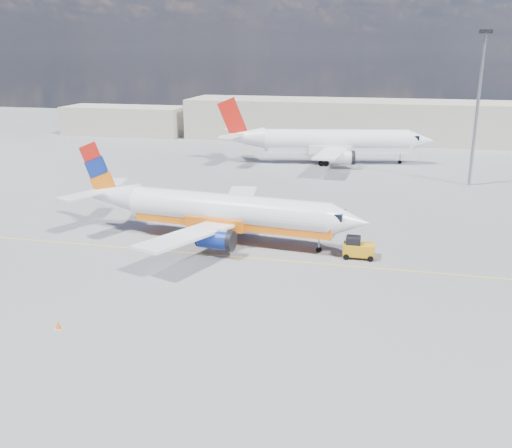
% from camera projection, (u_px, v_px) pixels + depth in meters
% --- Properties ---
extents(ground, '(240.00, 240.00, 0.00)m').
position_uv_depth(ground, '(243.00, 270.00, 48.04)').
color(ground, slate).
rests_on(ground, ground).
extents(taxi_line, '(70.00, 0.15, 0.01)m').
position_uv_depth(taxi_line, '(251.00, 258.00, 50.83)').
color(taxi_line, yellow).
rests_on(taxi_line, ground).
extents(terminal_main, '(70.00, 14.00, 8.00)m').
position_uv_depth(terminal_main, '(358.00, 120.00, 115.59)').
color(terminal_main, '#A9A291').
rests_on(terminal_main, ground).
extents(terminal_annex, '(26.00, 10.00, 6.00)m').
position_uv_depth(terminal_annex, '(125.00, 120.00, 123.96)').
color(terminal_annex, '#A9A291').
rests_on(terminal_annex, ground).
extents(main_jet, '(29.86, 23.49, 9.05)m').
position_uv_depth(main_jet, '(219.00, 211.00, 54.56)').
color(main_jet, white).
rests_on(main_jet, ground).
extents(second_jet, '(35.08, 27.12, 10.58)m').
position_uv_depth(second_jet, '(329.00, 142.00, 92.04)').
color(second_jet, white).
rests_on(second_jet, ground).
extents(gse_tug, '(2.77, 1.73, 1.96)m').
position_uv_depth(gse_tug, '(358.00, 248.00, 50.64)').
color(gse_tug, black).
rests_on(gse_tug, ground).
extents(traffic_cone, '(0.42, 0.42, 0.59)m').
position_uv_depth(traffic_cone, '(58.00, 325.00, 37.86)').
color(traffic_cone, white).
rests_on(traffic_cone, ground).
extents(floodlight_mast, '(1.48, 1.48, 20.23)m').
position_uv_depth(floodlight_mast, '(479.00, 95.00, 74.50)').
color(floodlight_mast, gray).
rests_on(floodlight_mast, ground).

